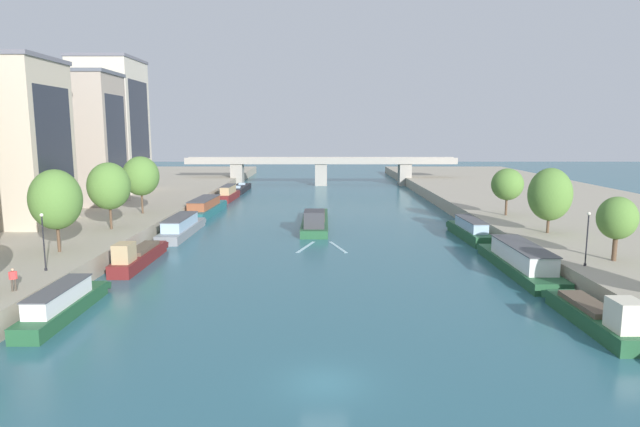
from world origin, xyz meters
name	(u,v)px	position (x,y,z in m)	size (l,w,h in m)	color
ground_plane	(323,383)	(0.00, 0.00, 0.00)	(400.00, 400.00, 0.00)	#2D6070
quay_left	(71,210)	(-37.95, 55.00, 0.96)	(36.00, 170.00, 1.92)	#A89E89
quay_right	(567,210)	(37.95, 55.00, 0.96)	(36.00, 170.00, 1.92)	#A89E89
barge_midriver	(313,220)	(-0.89, 45.55, 0.88)	(3.60, 19.88, 3.04)	#235633
wake_behind_barge	(320,247)	(-0.03, 32.76, 0.01)	(5.60, 5.90, 0.03)	#A0CCD6
moored_boat_left_midway	(61,304)	(-18.24, 10.09, 0.96)	(2.13, 11.69, 2.30)	#235633
moored_boat_left_gap_after	(136,256)	(-17.89, 24.74, 0.89)	(2.11, 12.37, 2.89)	maroon
moored_boat_left_downstream	(180,227)	(-17.55, 39.93, 1.01)	(2.92, 14.94, 2.43)	gray
moored_boat_left_lone	(204,207)	(-18.06, 56.45, 1.10)	(3.82, 17.05, 2.63)	#23666B
moored_boat_left_second	(227,194)	(-17.38, 74.11, 1.18)	(2.46, 11.79, 2.83)	maroon
moored_boat_left_end	(238,189)	(-17.46, 88.52, 0.60)	(3.17, 15.08, 2.25)	black
moored_boat_right_near	(595,316)	(18.00, 7.73, 0.88)	(2.37, 11.04, 2.97)	#235633
moored_boat_right_second	(518,260)	(18.19, 22.07, 1.12)	(3.23, 16.32, 2.68)	#235633
moored_boat_right_downstream	(467,230)	(17.79, 37.52, 1.06)	(2.59, 12.54, 2.52)	#235633
tree_left_by_lamp	(53,200)	(-24.16, 22.03, 6.76)	(4.58, 4.58, 7.57)	brown
tree_left_past_mid	(107,186)	(-23.81, 33.54, 6.80)	(4.68, 4.68, 7.51)	brown
tree_left_distant	(139,176)	(-24.09, 45.19, 6.94)	(4.79, 4.79, 7.63)	brown
tree_right_by_lamp	(615,218)	(24.91, 18.67, 5.60)	(3.26, 3.26, 5.52)	brown
tree_right_third	(548,194)	(24.55, 31.29, 6.13)	(4.58, 4.58, 7.06)	brown
tree_right_far	(505,184)	(24.20, 43.52, 5.99)	(4.09, 4.09, 6.15)	brown
lamppost_left_bank	(41,240)	(-22.03, 15.37, 4.45)	(0.28, 0.28, 4.61)	black
lamppost_right_bank	(585,236)	(21.58, 16.87, 4.39)	(0.28, 0.28, 4.49)	black
building_left_corner	(66,139)	(-37.89, 54.67, 11.73)	(15.03, 9.37, 19.59)	#A89989
building_left_middle	(109,126)	(-37.89, 71.93, 13.82)	(10.52, 12.61, 23.76)	beige
bridge_far	(319,167)	(0.00, 101.53, 4.27)	(63.90, 4.40, 6.65)	#9E998E
person_on_quay	(11,278)	(-21.45, 9.88, 2.85)	(0.47, 0.35, 1.62)	#473D33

